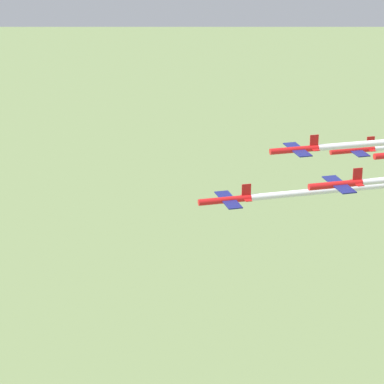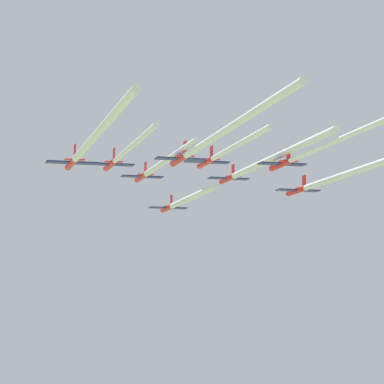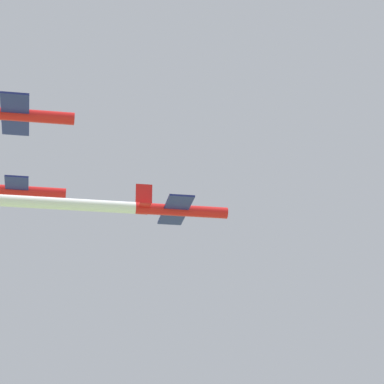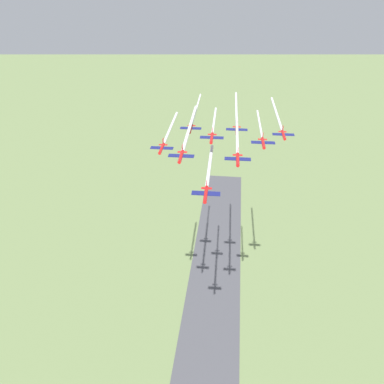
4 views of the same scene
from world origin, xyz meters
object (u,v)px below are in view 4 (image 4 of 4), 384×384
(jet_3, at_px, (263,143))
(jet_8, at_px, (191,128))
(jet_6, at_px, (283,135))
(jet_2, at_px, (181,156))
(jet_7, at_px, (237,130))
(jet_4, at_px, (212,138))
(jet_0, at_px, (206,194))
(jet_1, at_px, (238,159))
(jet_5, at_px, (162,148))

(jet_3, distance_m, jet_8, 31.85)
(jet_6, xyz_separation_m, jet_8, (36.90, 1.29, 1.31))
(jet_2, relative_size, jet_8, 1.00)
(jet_3, xyz_separation_m, jet_7, (9.77, -15.36, -1.11))
(jet_4, relative_size, jet_6, 1.00)
(jet_6, bearing_deg, jet_0, 59.53)
(jet_0, bearing_deg, jet_8, -78.91)
(jet_6, bearing_deg, jet_4, 29.54)
(jet_1, xyz_separation_m, jet_6, (-17.35, -32.01, -2.77))
(jet_1, height_order, jet_5, jet_1)
(jet_4, distance_m, jet_8, 18.37)
(jet_3, relative_size, jet_8, 1.00)
(jet_8, bearing_deg, jet_0, 101.09)
(jet_3, height_order, jet_8, jet_3)
(jet_3, bearing_deg, jet_0, 59.53)
(jet_4, distance_m, jet_7, 18.35)
(jet_6, bearing_deg, jet_3, 59.53)
(jet_5, bearing_deg, jet_0, 120.47)
(jet_3, distance_m, jet_7, 18.24)
(jet_4, bearing_deg, jet_7, -120.47)
(jet_1, bearing_deg, jet_7, -90.00)
(jet_7, bearing_deg, jet_5, 29.54)
(jet_2, relative_size, jet_5, 1.00)
(jet_0, relative_size, jet_7, 1.00)
(jet_0, relative_size, jet_3, 1.00)
(jet_3, bearing_deg, jet_5, 0.00)
(jet_4, xyz_separation_m, jet_7, (-8.68, -16.00, -2.33))
(jet_0, xyz_separation_m, jet_1, (-8.68, -16.00, 4.46))
(jet_5, distance_m, jet_8, 18.36)
(jet_1, relative_size, jet_8, 1.00)
(jet_8, bearing_deg, jet_1, 120.47)
(jet_5, distance_m, jet_6, 48.76)
(jet_2, distance_m, jet_6, 48.55)
(jet_5, relative_size, jet_8, 1.00)
(jet_6, relative_size, jet_8, 1.00)
(jet_5, height_order, jet_6, jet_6)
(jet_0, distance_m, jet_7, 48.07)
(jet_2, relative_size, jet_6, 1.00)
(jet_0, relative_size, jet_8, 1.00)
(jet_0, xyz_separation_m, jet_2, (9.77, -15.36, 4.77))
(jet_4, relative_size, jet_8, 1.00)
(jet_0, height_order, jet_5, jet_5)
(jet_7, relative_size, jet_8, 1.00)
(jet_6, height_order, jet_7, jet_7)
(jet_4, height_order, jet_6, jet_4)
(jet_3, relative_size, jet_5, 1.00)
(jet_2, relative_size, jet_3, 1.00)
(jet_0, height_order, jet_8, jet_8)
(jet_1, bearing_deg, jet_4, -59.53)
(jet_2, height_order, jet_5, jet_2)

